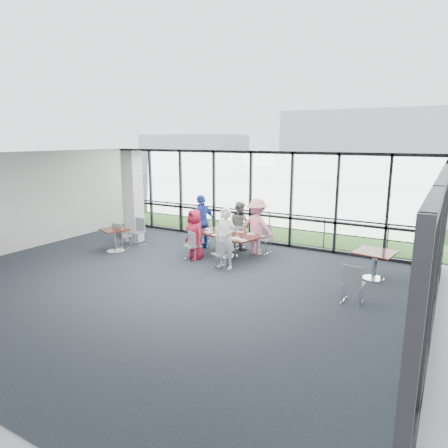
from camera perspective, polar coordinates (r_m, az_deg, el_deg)
The scene contains 43 objects.
floor at distance 10.27m, azimuth -8.91°, elevation -8.62°, with size 12.00×10.00×0.02m, color #1F252D.
ceiling at distance 9.63m, azimuth -9.54°, elevation 9.56°, with size 12.00×10.00×0.04m, color white.
wall_left at distance 14.35m, azimuth -28.18°, elevation 2.65°, with size 0.10×10.00×3.20m, color silver.
curtain_wall_back at distance 13.99m, azimuth 3.81°, elevation 3.86°, with size 12.00×0.10×3.20m, color white.
curtain_wall_right at distance 7.69m, azimuth 28.17°, elevation -4.44°, with size 0.10×10.00×3.20m, color white.
exit_door at distance 11.47m, azimuth 28.68°, elevation -2.26°, with size 0.12×1.60×2.10m, color black.
structural_column at distance 14.39m, azimuth -12.83°, elevation 3.82°, with size 0.50×0.50×3.20m, color silver.
apron at distance 18.82m, azimuth 10.50°, elevation 0.81°, with size 80.00×70.00×0.02m, color slate.
grass_strip at distance 16.98m, azimuth 8.23°, elevation -0.22°, with size 80.00×5.00×0.01m, color #264E1E.
hangar_main at distance 39.49m, azimuth 27.40°, elevation 9.91°, with size 24.00×10.00×6.00m, color silver.
hangar_aux at distance 42.88m, azimuth -4.27°, elevation 9.94°, with size 10.00×6.00×4.00m, color silver.
guard_rail at distance 14.72m, azimuth 4.79°, elevation -0.09°, with size 0.06×0.06×12.00m, color #2D2D33.
main_table at distance 12.28m, azimuth 0.70°, elevation -1.87°, with size 2.27×1.62×0.75m.
side_table_left at distance 13.34m, azimuth -15.38°, elevation -1.27°, with size 0.97×0.97×0.75m.
side_table_right at distance 11.05m, azimuth 20.78°, elevation -4.21°, with size 1.08×1.08×0.75m.
diner_near_left at distance 12.09m, azimuth -4.20°, elevation -1.48°, with size 0.75×0.49×1.53m, color #AC1A33.
diner_near_right at distance 11.18m, azimuth 0.22°, elevation -2.04°, with size 0.63×0.46×1.74m, color silver.
diner_far_left at distance 13.19m, azimuth 2.24°, elevation -0.19°, with size 0.77×0.48×1.59m, color slate.
diner_far_right at distance 12.55m, azimuth 4.73°, elevation -0.41°, with size 1.15×0.59×1.78m, color pink.
diner_end at distance 13.22m, azimuth -3.18°, elevation 0.31°, with size 1.05×0.58×1.80m, color #253EA1.
chair_main_nl at distance 12.04m, azimuth -4.48°, elevation -3.12°, with size 0.44×0.44×0.89m, color gray, non-canonical shape.
chair_main_nr at distance 11.22m, azimuth -0.39°, elevation -4.34°, with size 0.42×0.42×0.85m, color gray, non-canonical shape.
chair_main_fl at distance 13.39m, azimuth 1.70°, elevation -1.35°, with size 0.47×0.47×0.97m, color gray, non-canonical shape.
chair_main_fr at distance 12.81m, azimuth 5.61°, elevation -2.22°, with size 0.43×0.43×0.88m, color gray, non-canonical shape.
chair_main_end at distance 13.35m, azimuth -3.64°, elevation -1.47°, with size 0.46×0.46×0.94m, color gray, non-canonical shape.
chair_spare_la at distance 13.66m, azimuth -14.36°, elevation -1.70°, with size 0.42×0.42×0.86m, color gray, non-canonical shape.
chair_spare_lb at distance 14.00m, azimuth -12.34°, elevation -1.17°, with size 0.44×0.44×0.90m, color gray, non-canonical shape.
chair_spare_r at distance 9.40m, azimuth 18.00°, elevation -8.13°, with size 0.44×0.44×0.89m, color gray, non-canonical shape.
plate_nl at distance 12.41m, azimuth -2.20°, elevation -1.15°, with size 0.27×0.27×0.01m, color white.
plate_nr at distance 11.62m, azimuth 1.70°, elevation -2.06°, with size 0.27×0.27×0.01m, color white.
plate_fl at distance 12.79m, azimuth 0.28°, elevation -0.73°, with size 0.27×0.27×0.01m, color white.
plate_fr at distance 12.18m, azimuth 3.87°, elevation -1.42°, with size 0.25×0.25×0.01m, color white.
plate_end at distance 12.83m, azimuth -2.23°, elevation -0.71°, with size 0.24×0.24×0.01m, color white.
tumbler_a at distance 12.25m, azimuth -0.93°, elevation -0.98°, with size 0.08×0.08×0.15m, color white.
tumbler_b at distance 11.85m, azimuth 1.01°, elevation -1.48°, with size 0.07×0.07×0.13m, color white.
tumbler_c at distance 12.35m, azimuth 1.84°, elevation -0.88°, with size 0.08×0.08×0.15m, color white.
tumbler_d at distance 12.70m, azimuth -2.05°, elevation -0.56°, with size 0.07×0.07×0.14m, color white.
menu_a at distance 12.04m, azimuth -1.14°, elevation -1.58°, with size 0.28×0.20×0.00m, color beige.
menu_b at distance 11.46m, azimuth 2.58°, elevation -2.30°, with size 0.30×0.21×0.00m, color beige.
menu_c at distance 12.46m, azimuth 2.25°, elevation -1.12°, with size 0.29×0.21×0.00m, color beige.
condiment_caddy at distance 12.24m, azimuth 0.97°, elevation -1.27°, with size 0.10×0.07×0.04m, color black.
ketchup_bottle at distance 12.25m, azimuth 1.15°, elevation -0.92°, with size 0.06×0.06×0.18m, color #AB110D.
green_bottle at distance 12.16m, azimuth 1.14°, elevation -0.97°, with size 0.05×0.05×0.20m, color #21732C.
Camera 1 is at (6.11, -7.43, 3.60)m, focal length 32.00 mm.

